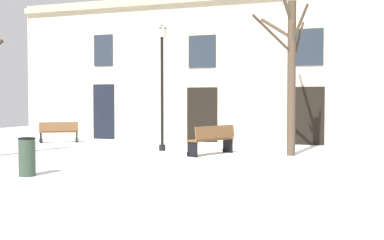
% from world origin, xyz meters
% --- Properties ---
extents(ground_plane, '(33.07, 33.07, 0.00)m').
position_xyz_m(ground_plane, '(0.00, 0.00, 0.00)').
color(ground_plane, white).
extents(building_facade, '(20.67, 0.60, 6.03)m').
position_xyz_m(building_facade, '(0.01, 8.52, 3.07)').
color(building_facade, beige).
rests_on(building_facade, ground).
extents(tree_near_facade, '(1.59, 2.51, 5.38)m').
position_xyz_m(tree_near_facade, '(2.18, 4.54, 2.67)').
color(tree_near_facade, '#4C3D2D').
rests_on(tree_near_facade, ground).
extents(streetlamp, '(0.30, 0.30, 4.22)m').
position_xyz_m(streetlamp, '(-2.06, 4.59, 2.56)').
color(streetlamp, black).
rests_on(streetlamp, ground).
extents(litter_bin, '(0.39, 0.39, 0.86)m').
position_xyz_m(litter_bin, '(-2.82, -1.41, 0.43)').
color(litter_bin, '#2D3D2D').
rests_on(litter_bin, ground).
extents(bench_facing_shops, '(1.13, 1.82, 0.91)m').
position_xyz_m(bench_facing_shops, '(-0.11, 3.93, 0.49)').
color(bench_facing_shops, brown).
rests_on(bench_facing_shops, ground).
extents(bench_near_center_tree, '(1.50, 1.19, 0.84)m').
position_xyz_m(bench_near_center_tree, '(-7.12, 6.05, 0.43)').
color(bench_near_center_tree, brown).
rests_on(bench_near_center_tree, ground).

